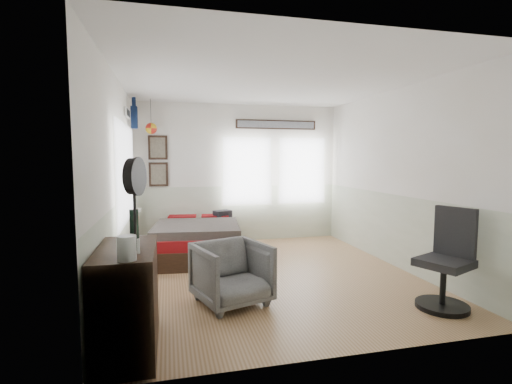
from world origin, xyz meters
TOP-DOWN VIEW (x-y plane):
  - ground_plane at (0.00, 0.00)m, footprint 4.00×4.50m
  - room_shell at (-0.08, 0.19)m, footprint 4.02×4.52m
  - wall_decor at (-1.10, 1.96)m, footprint 3.55×1.32m
  - bed at (-0.92, 1.22)m, footprint 1.49×1.97m
  - dresser at (-1.74, -1.71)m, footprint 0.48×1.00m
  - armchair at (-0.70, -0.91)m, footprint 0.95×0.97m
  - nightstand at (-0.40, 1.88)m, footprint 0.53×0.44m
  - task_chair at (1.60, -1.56)m, footprint 0.64×0.64m
  - kettle at (-1.69, -2.12)m, footprint 0.16×0.14m
  - bottle at (-1.68, -1.57)m, footprint 0.08×0.08m
  - stand_fan at (-1.64, -1.83)m, footprint 0.17×0.31m
  - black_bag at (-0.40, 1.88)m, footprint 0.37×0.31m

SIDE VIEW (x-z plane):
  - ground_plane at x=0.00m, z-range -0.01..0.00m
  - nightstand at x=-0.40m, z-range 0.00..0.49m
  - bed at x=-0.92m, z-range -0.01..0.58m
  - armchair at x=-0.70m, z-range 0.00..0.70m
  - dresser at x=-1.74m, z-range 0.00..0.90m
  - task_chair at x=1.60m, z-range -0.10..1.01m
  - black_bag at x=-0.40m, z-range 0.49..0.67m
  - kettle at x=-1.69m, z-range 0.90..1.09m
  - bottle at x=-1.68m, z-range 0.90..1.21m
  - stand_fan at x=-1.64m, z-range 1.11..1.88m
  - room_shell at x=-0.08m, z-range 0.26..2.97m
  - wall_decor at x=-1.10m, z-range 1.38..2.82m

